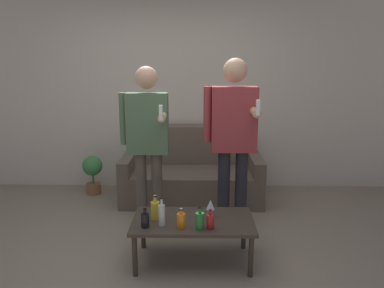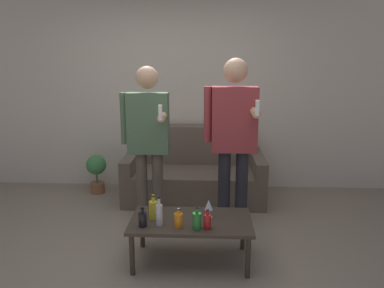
{
  "view_description": "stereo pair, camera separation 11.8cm",
  "coord_description": "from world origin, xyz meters",
  "px_view_note": "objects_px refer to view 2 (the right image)",
  "views": [
    {
      "loc": [
        0.33,
        -3.02,
        1.77
      ],
      "look_at": [
        0.27,
        0.56,
        0.95
      ],
      "focal_mm": 35.0,
      "sensor_mm": 36.0,
      "label": 1
    },
    {
      "loc": [
        0.44,
        -3.02,
        1.77
      ],
      "look_at": [
        0.27,
        0.56,
        0.95
      ],
      "focal_mm": 35.0,
      "sensor_mm": 36.0,
      "label": 2
    }
  ],
  "objects_px": {
    "couch": "(195,173)",
    "person_standing_left": "(148,135)",
    "coffee_table": "(191,224)",
    "bottle_orange": "(197,220)",
    "person_standing_right": "(234,133)"
  },
  "relations": [
    {
      "from": "couch",
      "to": "bottle_orange",
      "type": "height_order",
      "value": "couch"
    },
    {
      "from": "bottle_orange",
      "to": "person_standing_left",
      "type": "bearing_deg",
      "value": 121.58
    },
    {
      "from": "couch",
      "to": "person_standing_right",
      "type": "xyz_separation_m",
      "value": [
        0.43,
        -0.99,
        0.74
      ]
    },
    {
      "from": "bottle_orange",
      "to": "person_standing_right",
      "type": "bearing_deg",
      "value": 67.68
    },
    {
      "from": "bottle_orange",
      "to": "couch",
      "type": "bearing_deg",
      "value": 92.93
    },
    {
      "from": "couch",
      "to": "bottle_orange",
      "type": "relative_size",
      "value": 8.86
    },
    {
      "from": "couch",
      "to": "person_standing_right",
      "type": "height_order",
      "value": "person_standing_right"
    },
    {
      "from": "person_standing_left",
      "to": "person_standing_right",
      "type": "relative_size",
      "value": 0.96
    },
    {
      "from": "couch",
      "to": "person_standing_left",
      "type": "xyz_separation_m",
      "value": [
        -0.44,
        -0.94,
        0.7
      ]
    },
    {
      "from": "coffee_table",
      "to": "person_standing_right",
      "type": "height_order",
      "value": "person_standing_right"
    },
    {
      "from": "coffee_table",
      "to": "bottle_orange",
      "type": "distance_m",
      "value": 0.23
    },
    {
      "from": "couch",
      "to": "bottle_orange",
      "type": "distance_m",
      "value": 1.82
    },
    {
      "from": "bottle_orange",
      "to": "person_standing_left",
      "type": "relative_size",
      "value": 0.12
    },
    {
      "from": "person_standing_left",
      "to": "bottle_orange",
      "type": "bearing_deg",
      "value": -58.42
    },
    {
      "from": "couch",
      "to": "coffee_table",
      "type": "xyz_separation_m",
      "value": [
        0.04,
        -1.62,
        0.05
      ]
    }
  ]
}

